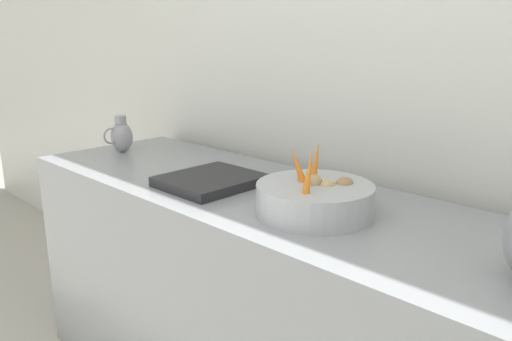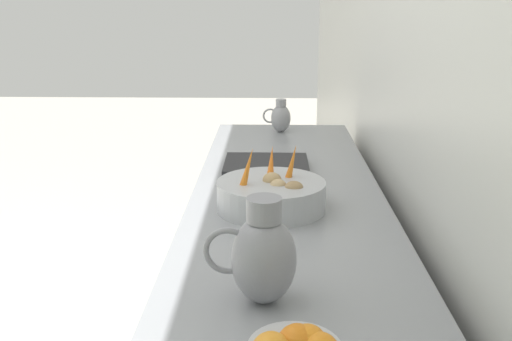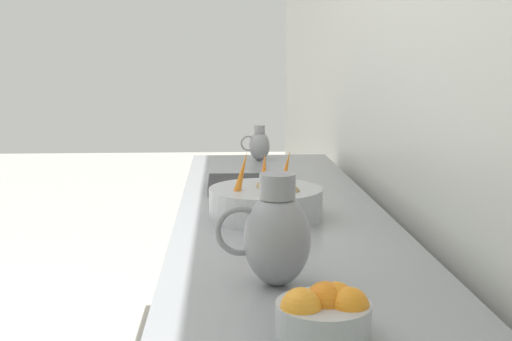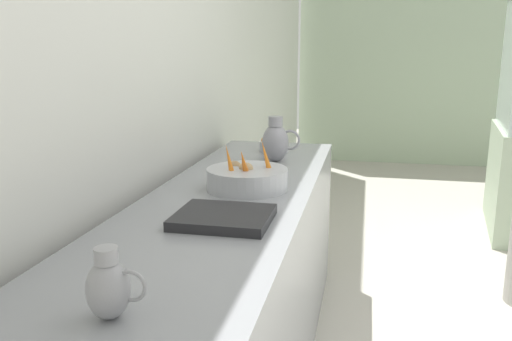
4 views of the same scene
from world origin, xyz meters
The scene contains 6 objects.
tile_wall_left centered at (-1.95, 0.30, 1.50)m, with size 0.10×9.24×3.00m, color silver.
prep_counter centered at (-1.50, -0.20, 0.47)m, with size 0.69×2.63×0.93m, color gray.
vegetable_colander centered at (-1.44, -0.14, 0.98)m, with size 0.36×0.36×0.22m.
metal_pitcher_tall centered at (-1.42, 0.49, 1.05)m, with size 0.21×0.15×0.25m.
metal_pitcher_short centered at (-1.48, -1.33, 1.01)m, with size 0.15×0.10×0.17m.
counter_sink_basin centered at (-1.42, -0.61, 0.95)m, with size 0.34×0.30×0.04m, color #232326.
Camera 2 is at (-1.44, 1.73, 1.61)m, focal length 41.86 mm.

